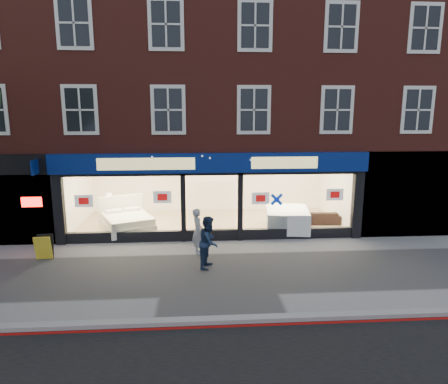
{
  "coord_description": "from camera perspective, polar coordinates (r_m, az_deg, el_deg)",
  "views": [
    {
      "loc": [
        -0.55,
        -11.26,
        4.76
      ],
      "look_at": [
        0.41,
        2.5,
        1.96
      ],
      "focal_mm": 32.0,
      "sensor_mm": 36.0,
      "label": 1
    }
  ],
  "objects": [
    {
      "name": "mattress_stack",
      "position": [
        16.25,
        9.0,
        -3.83
      ],
      "size": [
        1.92,
        2.29,
        0.82
      ],
      "rotation": [
        0.0,
        0.0,
        -0.15
      ],
      "color": "white",
      "rests_on": "showroom_floor"
    },
    {
      "name": "kerb_line",
      "position": [
        9.46,
        -0.13,
        -18.67
      ],
      "size": [
        60.0,
        0.1,
        0.01
      ],
      "primitive_type": "cube",
      "color": "#8C0A07",
      "rests_on": "ground"
    },
    {
      "name": "building",
      "position": [
        18.31,
        -2.41,
        17.46
      ],
      "size": [
        19.0,
        8.26,
        10.3
      ],
      "color": "maroon",
      "rests_on": "ground"
    },
    {
      "name": "ground",
      "position": [
        12.24,
        -1.12,
        -11.4
      ],
      "size": [
        120.0,
        120.0,
        0.0
      ],
      "primitive_type": "plane",
      "color": "gray",
      "rests_on": "ground"
    },
    {
      "name": "pedestrian_grey",
      "position": [
        13.57,
        -3.77,
        -5.59
      ],
      "size": [
        0.46,
        0.62,
        1.56
      ],
      "primitive_type": "imported",
      "rotation": [
        0.0,
        0.0,
        1.73
      ],
      "color": "#9B9EA2",
      "rests_on": "ground"
    },
    {
      "name": "kerb_stone",
      "position": [
        9.61,
        -0.21,
        -17.8
      ],
      "size": [
        60.0,
        0.25,
        0.12
      ],
      "primitive_type": "cube",
      "color": "gray",
      "rests_on": "ground"
    },
    {
      "name": "display_bed",
      "position": [
        16.41,
        -13.68,
        -4.1
      ],
      "size": [
        2.49,
        2.69,
        1.22
      ],
      "rotation": [
        0.0,
        0.0,
        0.41
      ],
      "color": "white",
      "rests_on": "showroom_floor"
    },
    {
      "name": "showroom_floor",
      "position": [
        17.18,
        -2.01,
        -4.43
      ],
      "size": [
        11.0,
        4.5,
        0.1
      ],
      "primitive_type": "cube",
      "color": "tan",
      "rests_on": "ground"
    },
    {
      "name": "bedside_table",
      "position": [
        18.38,
        -15.97,
        -2.77
      ],
      "size": [
        0.5,
        0.5,
        0.55
      ],
      "primitive_type": "cube",
      "rotation": [
        0.0,
        0.0,
        -0.11
      ],
      "color": "brown",
      "rests_on": "showroom_floor"
    },
    {
      "name": "a_board",
      "position": [
        14.38,
        -24.31,
        -7.18
      ],
      "size": [
        0.55,
        0.37,
        0.82
      ],
      "primitive_type": "cube",
      "rotation": [
        0.0,
        0.0,
        0.06
      ],
      "color": "yellow",
      "rests_on": "ground"
    },
    {
      "name": "pedestrian_blue",
      "position": [
        12.36,
        -2.17,
        -7.15
      ],
      "size": [
        0.83,
        0.94,
        1.63
      ],
      "primitive_type": "imported",
      "rotation": [
        0.0,
        0.0,
        1.25
      ],
      "color": "#172642",
      "rests_on": "ground"
    },
    {
      "name": "sofa",
      "position": [
        17.34,
        13.45,
        -3.51
      ],
      "size": [
        1.87,
        0.84,
        0.53
      ],
      "primitive_type": "imported",
      "rotation": [
        0.0,
        0.0,
        3.07
      ],
      "color": "black",
      "rests_on": "showroom_floor"
    }
  ]
}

